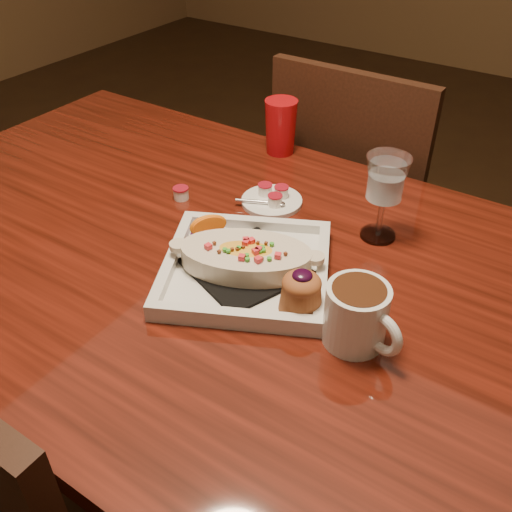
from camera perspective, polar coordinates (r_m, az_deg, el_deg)
The scene contains 9 objects.
floor at distance 1.58m, azimuth -2.74°, elevation -22.18°, with size 7.00×7.00×0.00m, color black.
table at distance 1.07m, azimuth -3.74°, elevation -3.90°, with size 1.50×0.90×0.75m.
chair_far at distance 1.60m, azimuth 10.10°, elevation 4.47°, with size 0.42×0.42×0.93m.
plate at distance 0.94m, azimuth -0.55°, elevation -0.87°, with size 0.36×0.36×0.08m.
coffee_mug at distance 0.82m, azimuth 10.15°, elevation -5.73°, with size 0.13×0.09×0.10m.
goblet at distance 1.02m, azimuth 12.83°, elevation 7.13°, with size 0.08×0.08×0.16m.
saucer at distance 1.14m, azimuth 1.54°, elevation 5.72°, with size 0.12×0.12×0.08m.
creamer_loose at distance 1.17m, azimuth -7.51°, elevation 6.26°, with size 0.03×0.03×0.02m.
red_tumbler at distance 1.32m, azimuth 2.49°, elevation 12.78°, with size 0.07×0.07×0.12m, color #B10C12.
Camera 1 is at (0.51, -0.63, 1.35)m, focal length 40.00 mm.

